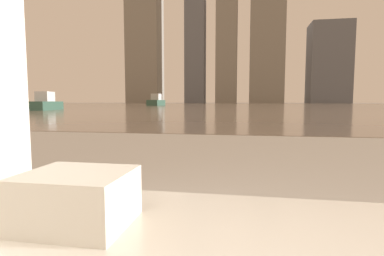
% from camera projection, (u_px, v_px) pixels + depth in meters
% --- Properties ---
extents(towel_stack, '(0.23, 0.20, 0.12)m').
position_uv_depth(towel_stack, '(77.00, 198.00, 0.67)').
color(towel_stack, silver).
rests_on(towel_stack, bathtub).
extents(harbor_water, '(180.00, 110.00, 0.01)m').
position_uv_depth(harbor_water, '(243.00, 105.00, 60.70)').
color(harbor_water, gray).
rests_on(harbor_water, ground_plane).
extents(harbor_boat_0, '(2.00, 5.59, 2.08)m').
position_uv_depth(harbor_boat_0, '(156.00, 101.00, 52.96)').
color(harbor_boat_0, '#335647').
rests_on(harbor_boat_0, harbor_water).
extents(harbor_boat_1, '(2.29, 4.41, 1.58)m').
position_uv_depth(harbor_boat_1, '(45.00, 104.00, 25.81)').
color(harbor_boat_1, '#335647').
rests_on(harbor_boat_1, harbor_water).
extents(skyline_tower_0, '(13.05, 10.57, 49.19)m').
position_uv_depth(skyline_tower_0, '(145.00, 42.00, 120.36)').
color(skyline_tower_0, gray).
rests_on(skyline_tower_0, ground_plane).
extents(skyline_tower_2, '(7.88, 8.20, 40.63)m').
position_uv_depth(skyline_tower_2, '(227.00, 50.00, 115.01)').
color(skyline_tower_2, gray).
rests_on(skyline_tower_2, ground_plane).
extents(skyline_tower_3, '(12.49, 9.67, 48.75)m').
position_uv_depth(skyline_tower_3, '(267.00, 38.00, 112.03)').
color(skyline_tower_3, gray).
rests_on(skyline_tower_3, ground_plane).
extents(skyline_tower_4, '(13.94, 11.36, 28.88)m').
position_uv_depth(skyline_tower_4, '(329.00, 64.00, 109.08)').
color(skyline_tower_4, slate).
rests_on(skyline_tower_4, ground_plane).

